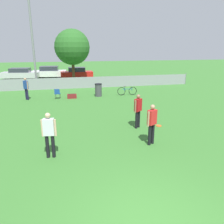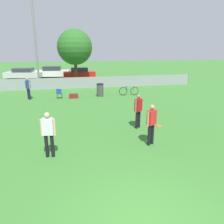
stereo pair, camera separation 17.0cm
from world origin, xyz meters
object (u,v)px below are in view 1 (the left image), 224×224
at_px(frisbee_disc, 159,126).
at_px(trash_bin, 98,90).
at_px(bicycle_sideline, 127,91).
at_px(parked_car_white, 50,72).
at_px(player_thrower_red, 152,122).
at_px(tree_near_pole, 72,47).
at_px(gear_bag_sideline, 72,96).
at_px(parked_car_silver, 20,74).
at_px(player_receiver_white, 49,132).
at_px(parked_car_red, 77,73).
at_px(spectator_in_blue, 26,87).
at_px(player_defender_red, 138,109).
at_px(light_pole, 32,33).
at_px(folding_chair_sideline, 57,93).

bearing_deg(frisbee_disc, trash_bin, 103.79).
height_order(bicycle_sideline, parked_car_white, parked_car_white).
xyz_separation_m(player_thrower_red, bicycle_sideline, (1.82, 9.66, -0.64)).
bearing_deg(bicycle_sideline, trash_bin, -178.49).
distance_m(tree_near_pole, player_thrower_red, 18.11).
relative_size(bicycle_sideline, trash_bin, 1.58).
relative_size(gear_bag_sideline, parked_car_white, 0.16).
bearing_deg(player_thrower_red, parked_car_silver, 82.63).
relative_size(player_receiver_white, parked_car_red, 0.42).
height_order(tree_near_pole, trash_bin, tree_near_pole).
distance_m(spectator_in_blue, parked_car_red, 12.36).
relative_size(tree_near_pole, player_defender_red, 3.40).
bearing_deg(light_pole, tree_near_pole, 30.55).
relative_size(folding_chair_sideline, parked_car_white, 0.18).
height_order(parked_car_silver, parked_car_white, parked_car_white).
xyz_separation_m(tree_near_pole, player_receiver_white, (-1.86, -17.98, -2.93)).
height_order(folding_chair_sideline, parked_car_white, parked_car_white).
xyz_separation_m(light_pole, player_defender_red, (6.19, -13.45, -4.26)).
bearing_deg(parked_car_white, parked_car_silver, -161.77).
bearing_deg(player_receiver_white, player_defender_red, 35.96).
distance_m(gear_bag_sideline, parked_car_red, 11.76).
xyz_separation_m(folding_chair_sideline, parked_car_silver, (-4.72, 12.39, 0.22)).
distance_m(tree_near_pole, parked_car_white, 6.65).
xyz_separation_m(tree_near_pole, trash_bin, (1.58, -7.97, -3.39)).
bearing_deg(spectator_in_blue, bicycle_sideline, -131.77).
bearing_deg(bicycle_sideline, parked_car_silver, 134.42).
bearing_deg(parked_car_red, player_receiver_white, -95.68).
xyz_separation_m(spectator_in_blue, folding_chair_sideline, (2.31, -0.23, -0.50)).
height_order(trash_bin, parked_car_white, parked_car_white).
distance_m(light_pole, frisbee_disc, 16.21).
distance_m(light_pole, folding_chair_sideline, 7.92).
relative_size(parked_car_silver, parked_car_red, 1.16).
height_order(gear_bag_sideline, parked_car_silver, parked_car_silver).
bearing_deg(bicycle_sideline, frisbee_disc, -90.32).
bearing_deg(tree_near_pole, spectator_in_blue, -116.89).
bearing_deg(player_thrower_red, light_pole, 82.56).
distance_m(light_pole, tree_near_pole, 4.69).
distance_m(player_thrower_red, folding_chair_sideline, 10.31).
height_order(trash_bin, gear_bag_sideline, trash_bin).
relative_size(player_receiver_white, spectator_in_blue, 1.02).
xyz_separation_m(light_pole, parked_car_white, (0.95, 7.33, -4.55)).
distance_m(tree_near_pole, player_receiver_white, 18.31).
height_order(player_thrower_red, frisbee_disc, player_thrower_red).
distance_m(player_defender_red, parked_car_red, 19.28).
xyz_separation_m(trash_bin, parked_car_silver, (-8.03, 12.14, 0.16)).
bearing_deg(light_pole, player_defender_red, -65.28).
height_order(light_pole, parked_car_red, light_pole).
xyz_separation_m(light_pole, parked_car_red, (4.47, 5.75, -4.58)).
bearing_deg(tree_near_pole, gear_bag_sideline, -94.33).
height_order(tree_near_pole, parked_car_silver, tree_near_pole).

